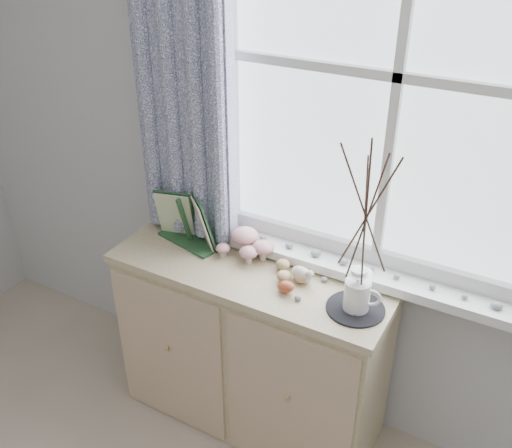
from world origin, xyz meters
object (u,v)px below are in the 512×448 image
object	(u,v)px
botanical_book	(183,222)
toadstool_cluster	(248,243)
twig_pitcher	(366,211)
sideboard	(251,347)

from	to	relation	value
botanical_book	toadstool_cluster	bearing A→B (deg)	26.49
twig_pitcher	botanical_book	bearing A→B (deg)	160.67
sideboard	botanical_book	xyz separation A→B (m)	(-0.34, 0.01, 0.55)
botanical_book	twig_pitcher	distance (m)	0.87
botanical_book	toadstool_cluster	xyz separation A→B (m)	(0.28, 0.07, -0.06)
botanical_book	toadstool_cluster	world-z (taller)	botanical_book
sideboard	twig_pitcher	size ratio (longest dim) A/B	1.65
toadstool_cluster	botanical_book	bearing A→B (deg)	-166.53
toadstool_cluster	sideboard	bearing A→B (deg)	-54.24
botanical_book	twig_pitcher	world-z (taller)	twig_pitcher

